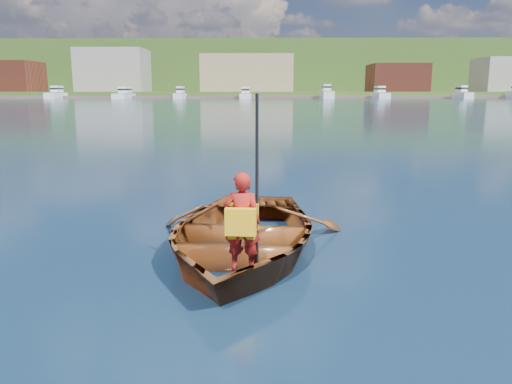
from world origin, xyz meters
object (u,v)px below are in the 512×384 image
object	(u,v)px
dock	(241,97)
marina_yachts	(303,94)
rowboat	(240,234)
child_paddler	(242,221)

from	to	relation	value
dock	marina_yachts	xyz separation A→B (m)	(18.35, -4.68, 0.97)
rowboat	dock	distance (m)	148.19
child_paddler	marina_yachts	distance (m)	144.76
rowboat	dock	world-z (taller)	dock
rowboat	child_paddler	world-z (taller)	child_paddler
rowboat	dock	xyz separation A→B (m)	(-6.50, 148.05, 0.14)
marina_yachts	dock	bearing A→B (deg)	165.68
child_paddler	rowboat	bearing A→B (deg)	94.25
rowboat	child_paddler	xyz separation A→B (m)	(0.07, -0.91, 0.42)
child_paddler	dock	bearing A→B (deg)	92.53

